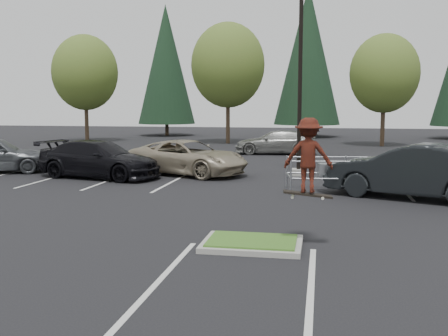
% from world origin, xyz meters
% --- Properties ---
extents(ground, '(120.00, 120.00, 0.00)m').
position_xyz_m(ground, '(0.00, 0.00, 0.00)').
color(ground, black).
rests_on(ground, ground).
extents(grass_median, '(2.20, 1.60, 0.16)m').
position_xyz_m(grass_median, '(0.00, 0.00, 0.08)').
color(grass_median, gray).
rests_on(grass_median, ground).
extents(stall_lines, '(22.62, 17.60, 0.01)m').
position_xyz_m(stall_lines, '(-1.35, 6.02, 0.00)').
color(stall_lines, silver).
rests_on(stall_lines, ground).
extents(light_pole, '(0.70, 0.60, 10.12)m').
position_xyz_m(light_pole, '(0.50, 12.00, 4.56)').
color(light_pole, gray).
rests_on(light_pole, ground).
extents(decid_a, '(5.44, 5.44, 8.91)m').
position_xyz_m(decid_a, '(-18.01, 30.03, 5.58)').
color(decid_a, '#38281C').
rests_on(decid_a, ground).
extents(decid_b, '(5.89, 5.89, 9.64)m').
position_xyz_m(decid_b, '(-6.01, 30.53, 6.04)').
color(decid_b, '#38281C').
rests_on(decid_b, ground).
extents(decid_c, '(5.12, 5.12, 8.38)m').
position_xyz_m(decid_c, '(5.99, 29.83, 5.25)').
color(decid_c, '#38281C').
rests_on(decid_c, ground).
extents(conif_a, '(5.72, 5.72, 13.00)m').
position_xyz_m(conif_a, '(-14.00, 40.00, 7.10)').
color(conif_a, '#38281C').
rests_on(conif_a, ground).
extents(conif_b, '(6.38, 6.38, 14.50)m').
position_xyz_m(conif_b, '(0.00, 40.50, 7.85)').
color(conif_b, '#38281C').
rests_on(conif_b, ground).
extents(cart_corral, '(4.61, 2.25, 1.25)m').
position_xyz_m(cart_corral, '(2.00, 7.77, 0.79)').
color(cart_corral, '#93959B').
rests_on(cart_corral, ground).
extents(skateboarder, '(1.10, 0.67, 1.78)m').
position_xyz_m(skateboarder, '(1.20, 0.24, 2.04)').
color(skateboarder, black).
rests_on(skateboarder, ground).
extents(car_l_tan, '(6.16, 4.48, 1.56)m').
position_xyz_m(car_l_tan, '(-4.50, 11.50, 0.78)').
color(car_l_tan, gray).
rests_on(car_l_tan, ground).
extents(car_l_black, '(5.90, 3.41, 1.61)m').
position_xyz_m(car_l_black, '(-8.00, 9.74, 0.80)').
color(car_l_black, black).
rests_on(car_l_black, ground).
extents(car_r_charc, '(5.92, 3.99, 1.85)m').
position_xyz_m(car_r_charc, '(4.50, 7.00, 0.92)').
color(car_r_charc, black).
rests_on(car_r_charc, ground).
extents(car_far_silver, '(5.33, 2.53, 1.50)m').
position_xyz_m(car_far_silver, '(-1.35, 22.00, 0.75)').
color(car_far_silver, gray).
rests_on(car_far_silver, ground).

